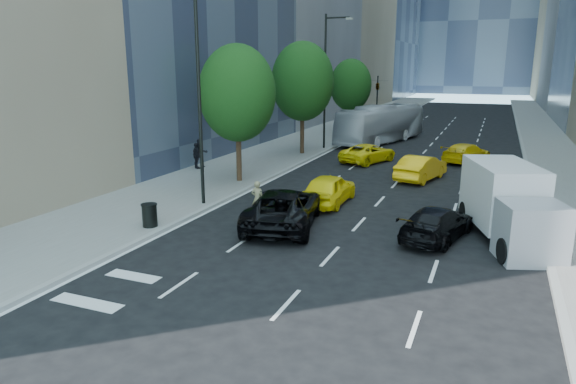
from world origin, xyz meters
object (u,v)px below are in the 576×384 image
at_px(skateboarder, 258,202).
at_px(black_sedan_lincoln, 283,208).
at_px(trash_can, 150,216).
at_px(box_truck, 509,203).
at_px(city_bus, 381,124).
at_px(black_sedan_mercedes, 437,223).

relative_size(skateboarder, black_sedan_lincoln, 0.28).
relative_size(black_sedan_lincoln, trash_can, 6.38).
xyz_separation_m(skateboarder, trash_can, (-3.40, -2.91, -0.20)).
xyz_separation_m(skateboarder, box_truck, (9.83, 1.25, 0.62)).
xyz_separation_m(box_truck, trash_can, (-13.23, -4.16, -0.82)).
bearing_deg(trash_can, city_bus, 82.95).
bearing_deg(city_bus, black_sedan_lincoln, -71.45).
height_order(black_sedan_mercedes, city_bus, city_bus).
bearing_deg(skateboarder, city_bus, -87.77).
relative_size(skateboarder, box_truck, 0.26).
height_order(black_sedan_mercedes, trash_can, black_sedan_mercedes).
bearing_deg(black_sedan_mercedes, trash_can, 30.34).
bearing_deg(skateboarder, black_sedan_lincoln, 165.13).
distance_m(city_bus, box_truck, 25.34).
height_order(black_sedan_lincoln, city_bus, city_bus).
xyz_separation_m(black_sedan_lincoln, black_sedan_mercedes, (6.03, 0.71, -0.16)).
relative_size(skateboarder, city_bus, 0.14).
xyz_separation_m(black_sedan_lincoln, city_bus, (-1.37, 25.02, 0.79)).
height_order(skateboarder, city_bus, city_bus).
height_order(box_truck, trash_can, box_truck).
relative_size(black_sedan_lincoln, city_bus, 0.50).
xyz_separation_m(black_sedan_mercedes, box_truck, (2.43, 0.96, 0.79)).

